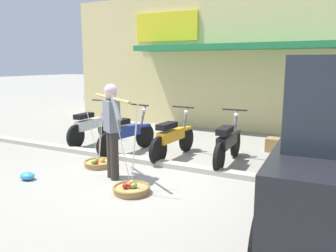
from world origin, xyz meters
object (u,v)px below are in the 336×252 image
at_px(fruit_basket_right_side, 99,163).
at_px(motorcycle_second_in_row, 126,134).
at_px(plastic_litter_bag, 27,176).
at_px(fruit_vendor, 112,125).
at_px(motorcycle_third_in_row, 173,138).
at_px(motorcycle_end_of_row, 228,143).
at_px(fruit_basket_left_side, 131,188).
at_px(wooden_crate, 276,145).
at_px(motorcycle_nearest_shop, 90,126).

distance_m(fruit_basket_right_side, motorcycle_second_in_row, 1.21).
xyz_separation_m(motorcycle_second_in_row, plastic_litter_bag, (-0.49, -2.37, -0.38)).
height_order(fruit_vendor, motorcycle_second_in_row, fruit_vendor).
xyz_separation_m(motorcycle_third_in_row, motorcycle_end_of_row, (1.22, 0.08, 0.00)).
relative_size(fruit_vendor, fruit_basket_left_side, 1.17).
relative_size(fruit_vendor, wooden_crate, 3.85).
bearing_deg(motorcycle_nearest_shop, motorcycle_third_in_row, -5.78).
bearing_deg(motorcycle_end_of_row, fruit_basket_right_side, -148.88).
bearing_deg(wooden_crate, fruit_basket_left_side, -112.31).
height_order(fruit_vendor, fruit_basket_right_side, fruit_vendor).
relative_size(fruit_vendor, motorcycle_nearest_shop, 0.93).
xyz_separation_m(fruit_basket_left_side, motorcycle_second_in_row, (-1.50, 2.04, 0.38)).
relative_size(fruit_basket_left_side, fruit_basket_right_side, 1.00).
xyz_separation_m(fruit_vendor, wooden_crate, (2.23, 3.31, -0.82)).
relative_size(motorcycle_nearest_shop, motorcycle_second_in_row, 1.01).
bearing_deg(plastic_litter_bag, motorcycle_third_in_row, 56.87).
height_order(motorcycle_nearest_shop, motorcycle_third_in_row, same).
distance_m(motorcycle_nearest_shop, motorcycle_end_of_row, 3.72).
height_order(motorcycle_nearest_shop, motorcycle_second_in_row, same).
distance_m(fruit_basket_left_side, fruit_basket_right_side, 1.65).
relative_size(motorcycle_third_in_row, plastic_litter_bag, 6.51).
bearing_deg(motorcycle_nearest_shop, fruit_basket_left_side, -40.12).
bearing_deg(motorcycle_nearest_shop, motorcycle_end_of_row, -2.60).
xyz_separation_m(fruit_basket_right_side, wooden_crate, (2.92, 2.86, 0.08)).
bearing_deg(fruit_basket_right_side, fruit_vendor, -32.89).
distance_m(fruit_basket_right_side, wooden_crate, 4.09).
bearing_deg(motorcycle_second_in_row, fruit_basket_left_side, -53.74).
bearing_deg(motorcycle_third_in_row, fruit_basket_right_side, -128.80).
xyz_separation_m(fruit_vendor, fruit_basket_right_side, (-0.69, 0.45, -0.90)).
bearing_deg(wooden_crate, motorcycle_third_in_row, -140.06).
distance_m(motorcycle_third_in_row, motorcycle_end_of_row, 1.22).
height_order(motorcycle_nearest_shop, motorcycle_end_of_row, same).
height_order(motorcycle_second_in_row, motorcycle_end_of_row, same).
distance_m(fruit_basket_right_side, motorcycle_end_of_row, 2.64).
bearing_deg(wooden_crate, motorcycle_end_of_row, -114.49).
bearing_deg(fruit_vendor, motorcycle_nearest_shop, 137.91).
relative_size(motorcycle_third_in_row, motorcycle_end_of_row, 1.00).
relative_size(motorcycle_third_in_row, wooden_crate, 4.14).
relative_size(fruit_basket_left_side, motorcycle_nearest_shop, 0.80).
bearing_deg(motorcycle_nearest_shop, wooden_crate, 16.95).
bearing_deg(wooden_crate, fruit_vendor, -124.03).
xyz_separation_m(fruit_vendor, fruit_basket_left_side, (0.69, -0.45, -0.90)).
xyz_separation_m(fruit_basket_left_side, motorcycle_nearest_shop, (-2.87, 2.42, 0.38)).
bearing_deg(motorcycle_end_of_row, plastic_litter_bag, -137.82).
relative_size(motorcycle_second_in_row, wooden_crate, 4.11).
height_order(fruit_vendor, motorcycle_nearest_shop, fruit_vendor).
bearing_deg(fruit_vendor, wooden_crate, 55.97).
bearing_deg(fruit_basket_left_side, motorcycle_nearest_shop, 139.88).
bearing_deg(motorcycle_end_of_row, motorcycle_second_in_row, -175.08).
bearing_deg(fruit_basket_left_side, fruit_basket_right_side, 146.99).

